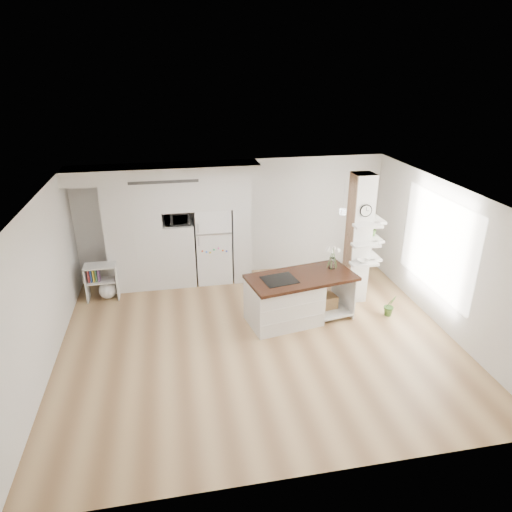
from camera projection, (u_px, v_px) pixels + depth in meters
The scene contains 14 objects.
floor at pixel (259, 340), 8.28m from camera, with size 7.00×6.00×0.01m, color tan.
room at pixel (259, 246), 7.56m from camera, with size 7.04×6.04×2.72m.
cabinet_wall at pixel (169, 220), 9.86m from camera, with size 4.00×0.71×2.70m.
refrigerator at pixel (213, 244), 10.27m from camera, with size 0.78×0.69×1.75m.
column at pixel (364, 240), 9.18m from camera, with size 0.69×0.90×2.70m.
window at pixel (437, 244), 8.57m from camera, with size 2.40×2.40×0.00m, color white.
pendant_light at pixel (353, 221), 7.88m from camera, with size 0.12×0.12×0.10m, color white.
kitchen_island at pixel (290, 299), 8.73m from camera, with size 2.19×1.34×1.49m.
bookshelf at pixel (104, 284), 9.64m from camera, with size 0.66×0.39×0.78m.
floor_plant_a at pixel (390, 305), 9.02m from camera, with size 0.24×0.20×0.44m, color #41702C.
floor_plant_b at pixel (361, 261), 10.97m from camera, with size 0.27×0.27×0.47m, color #41702C.
microwave at pixel (177, 218), 9.82m from camera, with size 0.54×0.37×0.30m, color #2D2D2D.
shelf_plant at pixel (373, 228), 9.31m from camera, with size 0.27×0.23×0.30m, color #41702C.
decor_bowl at pixel (363, 261), 9.10m from camera, with size 0.22×0.22×0.05m, color white.
Camera 1 is at (-1.36, -6.88, 4.66)m, focal length 32.00 mm.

